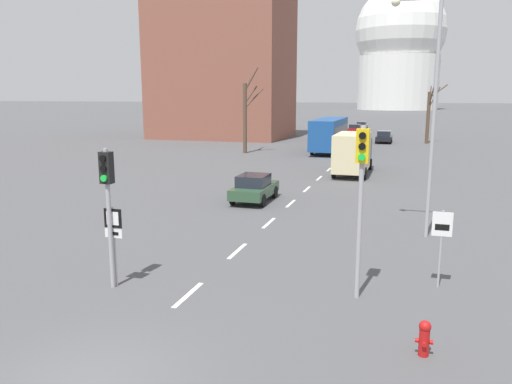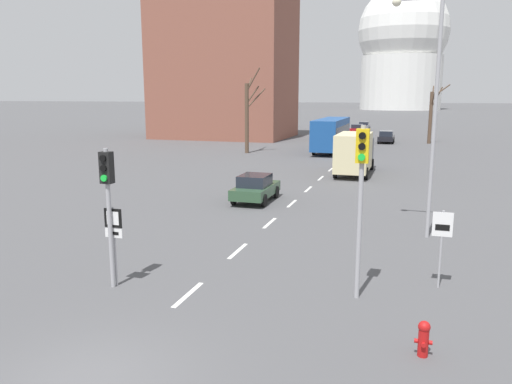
% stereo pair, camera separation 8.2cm
% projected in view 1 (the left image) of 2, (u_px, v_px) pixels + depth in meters
% --- Properties ---
extents(ground_plane, '(800.00, 800.00, 0.00)m').
position_uv_depth(ground_plane, '(88.00, 384.00, 10.41)').
color(ground_plane, '#4C4C4F').
extents(lane_stripe_0, '(0.16, 2.00, 0.01)m').
position_uv_depth(lane_stripe_0, '(188.00, 295.00, 15.06)').
color(lane_stripe_0, silver).
rests_on(lane_stripe_0, ground_plane).
extents(lane_stripe_1, '(0.16, 2.00, 0.01)m').
position_uv_depth(lane_stripe_1, '(237.00, 251.00, 19.28)').
color(lane_stripe_1, silver).
rests_on(lane_stripe_1, ground_plane).
extents(lane_stripe_2, '(0.16, 2.00, 0.01)m').
position_uv_depth(lane_stripe_2, '(269.00, 223.00, 23.50)').
color(lane_stripe_2, silver).
rests_on(lane_stripe_2, ground_plane).
extents(lane_stripe_3, '(0.16, 2.00, 0.01)m').
position_uv_depth(lane_stripe_3, '(291.00, 203.00, 27.72)').
color(lane_stripe_3, silver).
rests_on(lane_stripe_3, ground_plane).
extents(lane_stripe_4, '(0.16, 2.00, 0.01)m').
position_uv_depth(lane_stripe_4, '(307.00, 189.00, 31.95)').
color(lane_stripe_4, silver).
rests_on(lane_stripe_4, ground_plane).
extents(lane_stripe_5, '(0.16, 2.00, 0.01)m').
position_uv_depth(lane_stripe_5, '(319.00, 178.00, 36.17)').
color(lane_stripe_5, silver).
rests_on(lane_stripe_5, ground_plane).
extents(lane_stripe_6, '(0.16, 2.00, 0.01)m').
position_uv_depth(lane_stripe_6, '(329.00, 169.00, 40.39)').
color(lane_stripe_6, silver).
rests_on(lane_stripe_6, ground_plane).
extents(lane_stripe_7, '(0.16, 2.00, 0.01)m').
position_uv_depth(lane_stripe_7, '(337.00, 162.00, 44.61)').
color(lane_stripe_7, silver).
rests_on(lane_stripe_7, ground_plane).
extents(traffic_signal_near_left, '(0.36, 0.34, 4.37)m').
position_uv_depth(traffic_signal_near_left, '(108.00, 191.00, 15.09)').
color(traffic_signal_near_left, '#9E9EA3').
rests_on(traffic_signal_near_left, ground_plane).
extents(traffic_signal_near_right, '(0.36, 0.34, 5.11)m').
position_uv_depth(traffic_signal_near_right, '(361.00, 180.00, 14.20)').
color(traffic_signal_near_right, '#9E9EA3').
rests_on(traffic_signal_near_right, ground_plane).
extents(route_sign_post, '(0.60, 0.08, 2.56)m').
position_uv_depth(route_sign_post, '(114.00, 233.00, 15.43)').
color(route_sign_post, '#9E9EA3').
rests_on(route_sign_post, ground_plane).
extents(speed_limit_sign, '(0.60, 0.08, 2.48)m').
position_uv_depth(speed_limit_sign, '(441.00, 236.00, 15.33)').
color(speed_limit_sign, '#9E9EA3').
rests_on(speed_limit_sign, ground_plane).
extents(fire_hydrant, '(0.40, 0.34, 0.86)m').
position_uv_depth(fire_hydrant, '(424.00, 337.00, 11.46)').
color(fire_hydrant, '#B21414').
rests_on(fire_hydrant, ground_plane).
extents(street_lamp_right, '(1.98, 0.36, 9.76)m').
position_uv_depth(street_lamp_right, '(427.00, 97.00, 20.19)').
color(street_lamp_right, '#9E9EA3').
rests_on(street_lamp_right, ground_plane).
extents(sedan_near_left, '(1.78, 4.44, 1.54)m').
position_uv_depth(sedan_near_left, '(362.00, 126.00, 83.74)').
color(sedan_near_left, slate).
rests_on(sedan_near_left, ground_plane).
extents(sedan_near_right, '(1.91, 4.03, 1.55)m').
position_uv_depth(sedan_near_right, '(254.00, 188.00, 28.11)').
color(sedan_near_right, '#2D4C33').
rests_on(sedan_near_right, ground_plane).
extents(sedan_mid_centre, '(1.97, 3.98, 1.62)m').
position_uv_depth(sedan_mid_centre, '(355.00, 130.00, 75.25)').
color(sedan_mid_centre, maroon).
rests_on(sedan_mid_centre, ground_plane).
extents(sedan_far_left, '(1.95, 4.37, 1.53)m').
position_uv_depth(sedan_far_left, '(384.00, 137.00, 62.77)').
color(sedan_far_left, black).
rests_on(sedan_far_left, ground_plane).
extents(city_bus, '(2.66, 10.80, 3.48)m').
position_uv_depth(city_bus, '(329.00, 132.00, 52.60)').
color(city_bus, '#19478C').
rests_on(city_bus, ground_plane).
extents(delivery_truck, '(2.44, 7.20, 3.14)m').
position_uv_depth(delivery_truck, '(353.00, 152.00, 37.70)').
color(delivery_truck, '#333842').
rests_on(delivery_truck, ground_plane).
extents(bare_tree_left_near, '(2.06, 2.94, 8.66)m').
position_uv_depth(bare_tree_left_near, '(246.00, 113.00, 51.25)').
color(bare_tree_left_near, brown).
rests_on(bare_tree_left_near, ground_plane).
extents(bare_tree_right_near, '(2.28, 2.92, 7.25)m').
position_uv_depth(bare_tree_right_near, '(429.00, 114.00, 61.45)').
color(bare_tree_right_near, brown).
rests_on(bare_tree_right_near, ground_plane).
extents(capitol_dome, '(36.07, 36.07, 50.95)m').
position_uv_depth(capitol_dome, '(400.00, 48.00, 203.33)').
color(capitol_dome, silver).
rests_on(capitol_dome, ground_plane).
extents(apartment_block_left, '(18.00, 14.00, 20.01)m').
position_uv_depth(apartment_block_left, '(223.00, 65.00, 69.93)').
color(apartment_block_left, brown).
rests_on(apartment_block_left, ground_plane).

